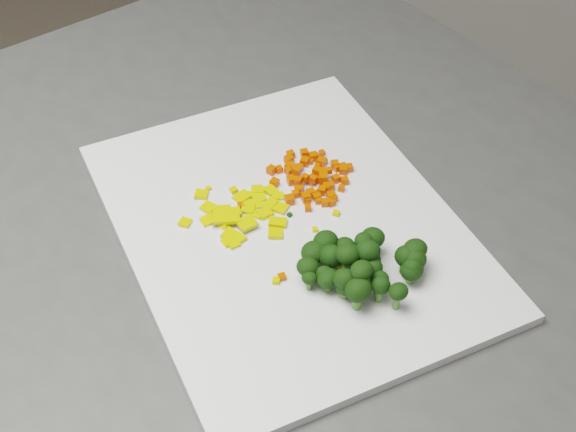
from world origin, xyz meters
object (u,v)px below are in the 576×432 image
Objects in this scene: carrot_pile at (313,172)px; pepper_pile at (234,211)px; broccoli_pile at (364,260)px; cutting_board at (288,227)px.

pepper_pile is (-0.04, -0.09, -0.01)m from carrot_pile.
cutting_board is at bearing 167.73° from broccoli_pile.
broccoli_pile reaches higher than pepper_pile.
pepper_pile is 0.97× the size of broccoli_pile.
carrot_pile reaches higher than pepper_pile.
broccoli_pile is (0.10, -0.02, 0.03)m from cutting_board.
carrot_pile is 0.86× the size of pepper_pile.
cutting_board is 0.10m from broccoli_pile.
carrot_pile is (-0.01, 0.07, 0.02)m from cutting_board.
broccoli_pile reaches higher than cutting_board.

